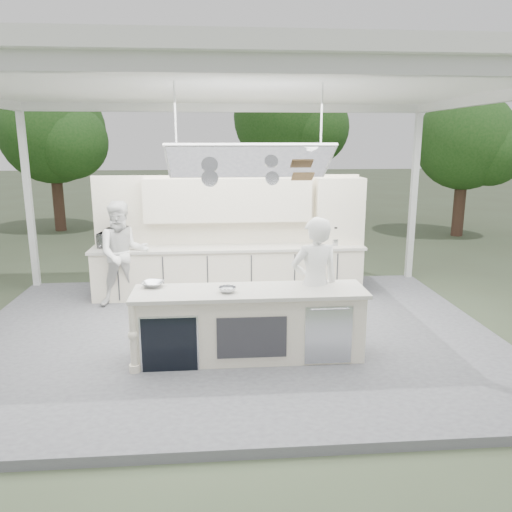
{
  "coord_description": "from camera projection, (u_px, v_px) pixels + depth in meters",
  "views": [
    {
      "loc": [
        -0.23,
        -7.23,
        3.01
      ],
      "look_at": [
        0.39,
        0.4,
        1.23
      ],
      "focal_mm": 35.0,
      "sensor_mm": 36.0,
      "label": 1
    }
  ],
  "objects": [
    {
      "name": "ground",
      "position": [
        233.0,
        339.0,
        7.72
      ],
      "size": [
        90.0,
        90.0,
        0.0
      ],
      "primitive_type": "plane",
      "color": "#404E35",
      "rests_on": "ground"
    },
    {
      "name": "stage_deck",
      "position": [
        233.0,
        336.0,
        7.71
      ],
      "size": [
        8.0,
        6.0,
        0.12
      ],
      "primitive_type": "cube",
      "color": "slate",
      "rests_on": "ground"
    },
    {
      "name": "tent",
      "position": [
        231.0,
        88.0,
        6.86
      ],
      "size": [
        8.2,
        6.2,
        3.86
      ],
      "color": "white",
      "rests_on": "ground"
    },
    {
      "name": "demo_island",
      "position": [
        248.0,
        324.0,
        6.71
      ],
      "size": [
        3.1,
        0.79,
        0.95
      ],
      "color": "white",
      "rests_on": "stage_deck"
    },
    {
      "name": "back_counter",
      "position": [
        229.0,
        271.0,
        9.43
      ],
      "size": [
        5.08,
        0.72,
        0.95
      ],
      "color": "white",
      "rests_on": "stage_deck"
    },
    {
      "name": "back_wall_unit",
      "position": [
        252.0,
        218.0,
        9.45
      ],
      "size": [
        5.05,
        0.48,
        2.25
      ],
      "color": "white",
      "rests_on": "stage_deck"
    },
    {
      "name": "tree_cluster",
      "position": [
        216.0,
        131.0,
        16.44
      ],
      "size": [
        19.55,
        9.4,
        5.85
      ],
      "color": "#442D22",
      "rests_on": "ground"
    },
    {
      "name": "head_chef",
      "position": [
        314.0,
        284.0,
        6.89
      ],
      "size": [
        0.76,
        0.57,
        1.89
      ],
      "primitive_type": "imported",
      "rotation": [
        0.0,
        0.0,
        3.32
      ],
      "color": "white",
      "rests_on": "stage_deck"
    },
    {
      "name": "sous_chef",
      "position": [
        123.0,
        254.0,
        8.8
      ],
      "size": [
        1.06,
        0.91,
        1.87
      ],
      "primitive_type": "imported",
      "rotation": [
        0.0,
        0.0,
        0.26
      ],
      "color": "white",
      "rests_on": "stage_deck"
    },
    {
      "name": "toaster_oven",
      "position": [
        112.0,
        240.0,
        9.2
      ],
      "size": [
        0.53,
        0.4,
        0.27
      ],
      "primitive_type": "imported",
      "rotation": [
        0.0,
        0.0,
        -0.14
      ],
      "color": "silver",
      "rests_on": "back_counter"
    },
    {
      "name": "bowl_large",
      "position": [
        153.0,
        284.0,
        6.75
      ],
      "size": [
        0.38,
        0.38,
        0.07
      ],
      "primitive_type": "imported",
      "rotation": [
        0.0,
        0.0,
        -0.36
      ],
      "color": "silver",
      "rests_on": "demo_island"
    },
    {
      "name": "bowl_small",
      "position": [
        227.0,
        290.0,
        6.51
      ],
      "size": [
        0.27,
        0.27,
        0.07
      ],
      "primitive_type": "imported",
      "rotation": [
        0.0,
        0.0,
        -0.2
      ],
      "color": "#BABDC1",
      "rests_on": "demo_island"
    }
  ]
}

